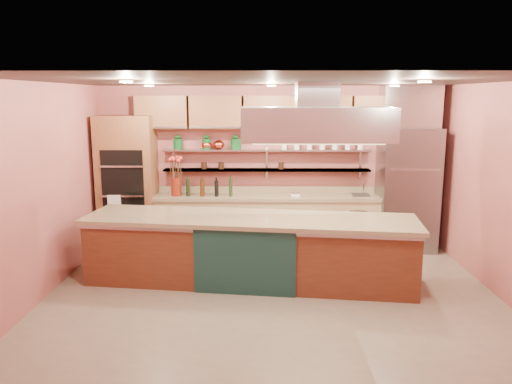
{
  "coord_description": "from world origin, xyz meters",
  "views": [
    {
      "loc": [
        -0.14,
        -6.27,
        2.61
      ],
      "look_at": [
        -0.22,
        1.0,
        1.22
      ],
      "focal_mm": 35.0,
      "sensor_mm": 36.0,
      "label": 1
    }
  ],
  "objects_px": {
    "kitchen_scale": "(296,194)",
    "copper_kettle": "(219,145)",
    "green_canister": "(237,144)",
    "flower_vase": "(176,187)",
    "island": "(250,250)",
    "refrigerator": "(407,189)"
  },
  "relations": [
    {
      "from": "flower_vase",
      "to": "kitchen_scale",
      "type": "distance_m",
      "value": 2.06
    },
    {
      "from": "island",
      "to": "kitchen_scale",
      "type": "xyz_separation_m",
      "value": [
        0.75,
        1.63,
        0.5
      ]
    },
    {
      "from": "island",
      "to": "kitchen_scale",
      "type": "distance_m",
      "value": 1.86
    },
    {
      "from": "island",
      "to": "kitchen_scale",
      "type": "height_order",
      "value": "kitchen_scale"
    },
    {
      "from": "kitchen_scale",
      "to": "green_canister",
      "type": "bearing_deg",
      "value": -177.66
    },
    {
      "from": "kitchen_scale",
      "to": "copper_kettle",
      "type": "height_order",
      "value": "copper_kettle"
    },
    {
      "from": "copper_kettle",
      "to": "green_canister",
      "type": "relative_size",
      "value": 1.12
    },
    {
      "from": "island",
      "to": "copper_kettle",
      "type": "bearing_deg",
      "value": 114.52
    },
    {
      "from": "refrigerator",
      "to": "kitchen_scale",
      "type": "height_order",
      "value": "refrigerator"
    },
    {
      "from": "flower_vase",
      "to": "copper_kettle",
      "type": "relative_size",
      "value": 1.6
    },
    {
      "from": "flower_vase",
      "to": "island",
      "type": "bearing_deg",
      "value": -51.3
    },
    {
      "from": "flower_vase",
      "to": "copper_kettle",
      "type": "bearing_deg",
      "value": 16.89
    },
    {
      "from": "flower_vase",
      "to": "copper_kettle",
      "type": "distance_m",
      "value": 1.04
    },
    {
      "from": "island",
      "to": "kitchen_scale",
      "type": "relative_size",
      "value": 31.43
    },
    {
      "from": "green_canister",
      "to": "copper_kettle",
      "type": "bearing_deg",
      "value": 180.0
    },
    {
      "from": "island",
      "to": "kitchen_scale",
      "type": "bearing_deg",
      "value": 72.32
    },
    {
      "from": "island",
      "to": "copper_kettle",
      "type": "height_order",
      "value": "copper_kettle"
    },
    {
      "from": "kitchen_scale",
      "to": "copper_kettle",
      "type": "distance_m",
      "value": 1.58
    },
    {
      "from": "flower_vase",
      "to": "refrigerator",
      "type": "bearing_deg",
      "value": -0.14
    },
    {
      "from": "flower_vase",
      "to": "green_canister",
      "type": "xyz_separation_m",
      "value": [
        1.04,
        0.22,
        0.72
      ]
    },
    {
      "from": "island",
      "to": "green_canister",
      "type": "bearing_deg",
      "value": 105.11
    },
    {
      "from": "copper_kettle",
      "to": "green_canister",
      "type": "height_order",
      "value": "green_canister"
    }
  ]
}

